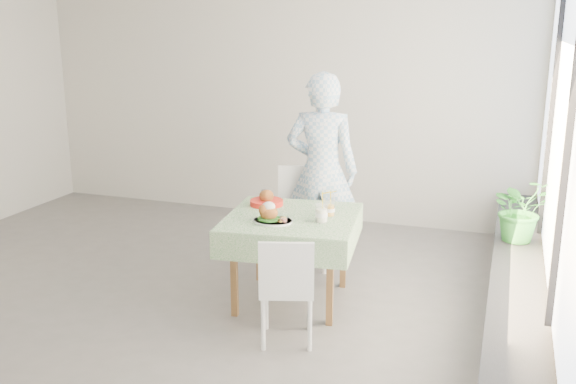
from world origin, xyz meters
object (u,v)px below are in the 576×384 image
at_px(chair_far, 302,237).
at_px(diner, 322,171).
at_px(juice_cup_orange, 330,209).
at_px(main_dish, 271,215).
at_px(chair_near, 287,309).
at_px(cafe_table, 292,249).
at_px(potted_plant, 521,209).

relative_size(chair_far, diner, 0.51).
bearing_deg(juice_cup_orange, main_dish, -140.81).
bearing_deg(chair_near, diner, 97.48).
height_order(chair_far, diner, diner).
bearing_deg(juice_cup_orange, chair_far, 123.54).
height_order(cafe_table, diner, diner).
xyz_separation_m(main_dish, potted_plant, (1.86, 0.93, -0.02)).
bearing_deg(potted_plant, chair_near, -138.20).
distance_m(cafe_table, potted_plant, 1.92).
bearing_deg(main_dish, chair_far, 93.55).
distance_m(chair_far, chair_near, 1.52).
distance_m(main_dish, potted_plant, 2.08).
distance_m(diner, juice_cup_orange, 0.84).
height_order(main_dish, juice_cup_orange, juice_cup_orange).
bearing_deg(diner, cafe_table, 83.81).
xyz_separation_m(chair_far, juice_cup_orange, (0.45, -0.69, 0.51)).
distance_m(diner, main_dish, 1.11).
relative_size(main_dish, juice_cup_orange, 1.29).
bearing_deg(potted_plant, diner, 174.52).
relative_size(juice_cup_orange, potted_plant, 0.45).
xyz_separation_m(chair_far, diner, (0.16, 0.09, 0.63)).
bearing_deg(chair_near, main_dish, 122.73).
distance_m(juice_cup_orange, potted_plant, 1.59).
bearing_deg(juice_cup_orange, potted_plant, 22.42).
xyz_separation_m(diner, main_dish, (-0.10, -1.09, -0.13)).
bearing_deg(potted_plant, cafe_table, -157.87).
relative_size(chair_far, chair_near, 1.16).
relative_size(main_dish, potted_plant, 0.58).
bearing_deg(diner, main_dish, 78.34).
distance_m(main_dish, juice_cup_orange, 0.51).
xyz_separation_m(cafe_table, chair_near, (0.20, -0.68, -0.21)).
bearing_deg(main_dish, juice_cup_orange, 39.19).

